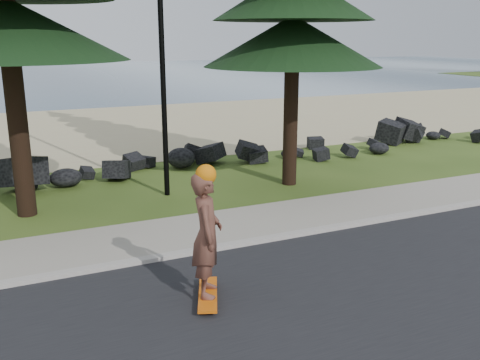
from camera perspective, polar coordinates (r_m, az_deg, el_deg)
The scene contains 9 objects.
ground at distance 11.51m, azimuth -3.05°, elevation -5.74°, with size 160.00×160.00×0.00m, color #314916.
road at distance 7.91m, azimuth 9.60°, elevation -16.21°, with size 160.00×7.00×0.02m, color black.
kerb at distance 10.72m, azimuth -1.26°, elevation -7.05°, with size 160.00×0.20×0.10m, color #ADA59C.
sidewalk at distance 11.67m, azimuth -3.41°, elevation -5.24°, with size 160.00×2.00×0.08m, color #A09986.
beach_sand at distance 25.17m, azimuth -15.39°, elevation 5.21°, with size 160.00×15.00×0.01m, color tan.
ocean at distance 61.28m, azimuth -21.26°, elevation 10.27°, with size 160.00×58.00×0.01m, color #324C61.
seawall_boulders at distance 16.62m, azimuth -10.20°, elevation 0.60°, with size 60.00×2.40×1.10m, color black, non-canonical shape.
lamp_post at distance 13.79m, azimuth -8.39°, elevation 15.13°, with size 0.25×0.14×8.14m.
skateboarder at distance 8.32m, azimuth -3.56°, elevation -5.88°, with size 0.72×1.22×2.22m.
Camera 1 is at (-3.92, -10.02, 4.09)m, focal length 40.00 mm.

